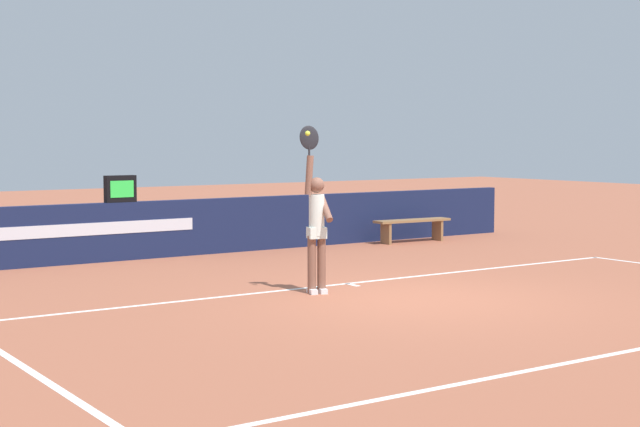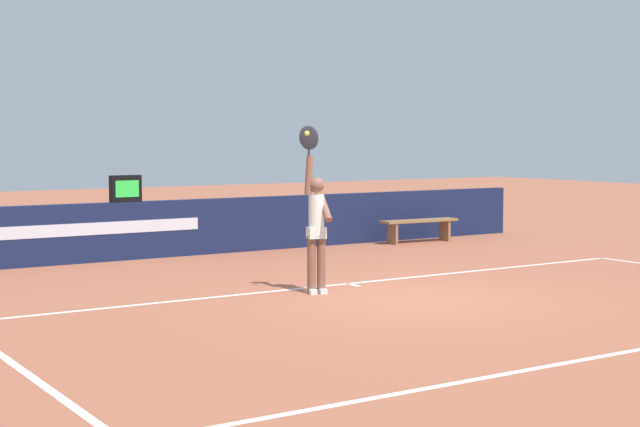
{
  "view_description": "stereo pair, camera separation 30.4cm",
  "coord_description": "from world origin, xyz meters",
  "px_view_note": "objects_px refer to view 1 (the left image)",
  "views": [
    {
      "loc": [
        -8.43,
        -10.01,
        2.2
      ],
      "look_at": [
        -0.73,
        1.28,
        1.12
      ],
      "focal_mm": 53.76,
      "sensor_mm": 36.0,
      "label": 1
    },
    {
      "loc": [
        -8.18,
        -10.18,
        2.2
      ],
      "look_at": [
        -0.73,
        1.28,
        1.12
      ],
      "focal_mm": 53.76,
      "sensor_mm": 36.0,
      "label": 2
    }
  ],
  "objects_px": {
    "speed_display": "(120,189)",
    "tennis_player": "(316,224)",
    "courtside_bench_near": "(412,224)",
    "tennis_ball": "(308,133)"
  },
  "relations": [
    {
      "from": "tennis_ball",
      "to": "courtside_bench_near",
      "type": "bearing_deg",
      "value": 38.67
    },
    {
      "from": "tennis_player",
      "to": "courtside_bench_near",
      "type": "distance_m",
      "value": 6.99
    },
    {
      "from": "speed_display",
      "to": "tennis_ball",
      "type": "xyz_separation_m",
      "value": [
        0.61,
        -5.17,
        0.97
      ]
    },
    {
      "from": "speed_display",
      "to": "courtside_bench_near",
      "type": "xyz_separation_m",
      "value": [
        6.27,
        -0.64,
        -0.91
      ]
    },
    {
      "from": "speed_display",
      "to": "tennis_player",
      "type": "height_order",
      "value": "tennis_player"
    },
    {
      "from": "tennis_player",
      "to": "tennis_ball",
      "type": "height_order",
      "value": "tennis_player"
    },
    {
      "from": "tennis_ball",
      "to": "speed_display",
      "type": "bearing_deg",
      "value": 96.77
    },
    {
      "from": "speed_display",
      "to": "courtside_bench_near",
      "type": "bearing_deg",
      "value": -5.82
    },
    {
      "from": "tennis_player",
      "to": "speed_display",
      "type": "bearing_deg",
      "value": 99.67
    },
    {
      "from": "speed_display",
      "to": "tennis_ball",
      "type": "relative_size",
      "value": 8.01
    }
  ]
}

